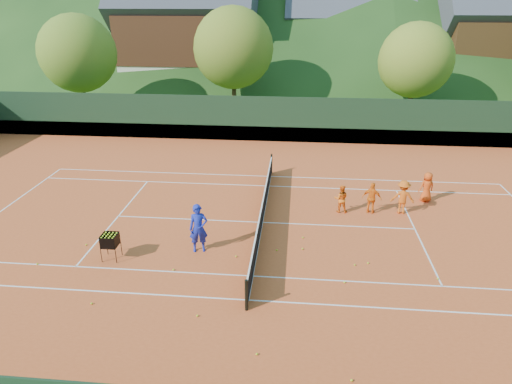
# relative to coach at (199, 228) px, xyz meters

# --- Properties ---
(ground) EXTENTS (400.00, 400.00, 0.00)m
(ground) POSITION_rel_coach_xyz_m (2.19, 2.57, -0.97)
(ground) COLOR #2E4D18
(ground) RESTS_ON ground
(clay_court) EXTENTS (40.00, 24.00, 0.02)m
(clay_court) POSITION_rel_coach_xyz_m (2.19, 2.57, -0.96)
(clay_court) COLOR #C44B1F
(clay_court) RESTS_ON ground
(coach) EXTENTS (0.79, 0.62, 1.91)m
(coach) POSITION_rel_coach_xyz_m (0.00, 0.00, 0.00)
(coach) COLOR #1826A1
(coach) RESTS_ON clay_court
(student_a) EXTENTS (0.64, 0.51, 1.28)m
(student_a) POSITION_rel_coach_xyz_m (5.60, 3.97, -0.31)
(student_a) COLOR orange
(student_a) RESTS_ON clay_court
(student_b) EXTENTS (0.91, 0.60, 1.44)m
(student_b) POSITION_rel_coach_xyz_m (6.95, 3.99, -0.23)
(student_b) COLOR orange
(student_b) RESTS_ON clay_court
(student_c) EXTENTS (0.80, 0.64, 1.44)m
(student_c) POSITION_rel_coach_xyz_m (9.70, 5.54, -0.23)
(student_c) COLOR #DF4A13
(student_c) RESTS_ON clay_court
(student_d) EXTENTS (1.05, 0.66, 1.55)m
(student_d) POSITION_rel_coach_xyz_m (8.30, 4.11, -0.18)
(student_d) COLOR #D85913
(student_d) RESTS_ON clay_court
(tennis_ball_0) EXTENTS (0.07, 0.07, 0.07)m
(tennis_ball_0) POSITION_rel_coach_xyz_m (2.70, -5.31, -0.92)
(tennis_ball_0) COLOR #B4D423
(tennis_ball_0) RESTS_ON clay_court
(tennis_ball_1) EXTENTS (0.07, 0.07, 0.07)m
(tennis_ball_1) POSITION_rel_coach_xyz_m (5.16, -6.00, -0.92)
(tennis_ball_1) COLOR #B4D423
(tennis_ball_1) RESTS_ON clay_court
(tennis_ball_3) EXTENTS (0.07, 0.07, 0.07)m
(tennis_ball_3) POSITION_rel_coach_xyz_m (2.94, 0.25, -0.92)
(tennis_ball_3) COLOR #B4D423
(tennis_ball_3) RESTS_ON clay_court
(tennis_ball_4) EXTENTS (0.07, 0.07, 0.07)m
(tennis_ball_4) POSITION_rel_coach_xyz_m (-3.84, 0.93, -0.92)
(tennis_ball_4) COLOR #B4D423
(tennis_ball_4) RESTS_ON clay_court
(tennis_ball_5) EXTENTS (0.07, 0.07, 0.07)m
(tennis_ball_5) POSITION_rel_coach_xyz_m (-5.65, -1.55, -0.92)
(tennis_ball_5) COLOR #B4D423
(tennis_ball_5) RESTS_ON clay_court
(tennis_ball_7) EXTENTS (0.07, 0.07, 0.07)m
(tennis_ball_7) POSITION_rel_coach_xyz_m (3.92, 0.44, -0.92)
(tennis_ball_7) COLOR #B4D423
(tennis_ball_7) RESTS_ON clay_court
(tennis_ball_8) EXTENTS (0.07, 0.07, 0.07)m
(tennis_ball_8) POSITION_rel_coach_xyz_m (1.45, -0.35, -0.92)
(tennis_ball_8) COLOR #B4D423
(tennis_ball_8) RESTS_ON clay_court
(tennis_ball_9) EXTENTS (0.07, 0.07, 0.07)m
(tennis_ball_9) POSITION_rel_coach_xyz_m (5.80, -0.53, -0.92)
(tennis_ball_9) COLOR #B4D423
(tennis_ball_9) RESTS_ON clay_court
(tennis_ball_10) EXTENTS (0.07, 0.07, 0.07)m
(tennis_ball_10) POSITION_rel_coach_xyz_m (0.74, -3.87, -0.92)
(tennis_ball_10) COLOR #B4D423
(tennis_ball_10) RESTS_ON clay_court
(tennis_ball_11) EXTENTS (0.07, 0.07, 0.07)m
(tennis_ball_11) POSITION_rel_coach_xyz_m (6.29, -0.36, -0.92)
(tennis_ball_11) COLOR #B4D423
(tennis_ball_11) RESTS_ON clay_court
(tennis_ball_12) EXTENTS (0.07, 0.07, 0.07)m
(tennis_ball_12) POSITION_rel_coach_xyz_m (-4.49, -0.05, -0.92)
(tennis_ball_12) COLOR #B4D423
(tennis_ball_12) RESTS_ON clay_court
(tennis_ball_13) EXTENTS (0.07, 0.07, 0.07)m
(tennis_ball_13) POSITION_rel_coach_xyz_m (3.93, 1.33, -0.92)
(tennis_ball_13) COLOR #B4D423
(tennis_ball_13) RESTS_ON clay_court
(tennis_ball_14) EXTENTS (0.07, 0.07, 0.07)m
(tennis_ball_14) POSITION_rel_coach_xyz_m (-0.64, -1.46, -0.92)
(tennis_ball_14) COLOR #B4D423
(tennis_ball_14) RESTS_ON clay_court
(tennis_ball_15) EXTENTS (0.07, 0.07, 0.07)m
(tennis_ball_15) POSITION_rel_coach_xyz_m (8.55, -1.15, -0.92)
(tennis_ball_15) COLOR #B4D423
(tennis_ball_15) RESTS_ON clay_court
(tennis_ball_16) EXTENTS (0.07, 0.07, 0.07)m
(tennis_ball_16) POSITION_rel_coach_xyz_m (5.34, -1.66, -0.92)
(tennis_ball_16) COLOR #B4D423
(tennis_ball_16) RESTS_ON clay_court
(tennis_ball_17) EXTENTS (0.07, 0.07, 0.07)m
(tennis_ball_17) POSITION_rel_coach_xyz_m (-2.71, -3.60, -0.92)
(tennis_ball_17) COLOR #B4D423
(tennis_ball_17) RESTS_ON clay_court
(court_lines) EXTENTS (23.83, 11.03, 0.00)m
(court_lines) POSITION_rel_coach_xyz_m (2.19, 2.57, -0.95)
(court_lines) COLOR white
(court_lines) RESTS_ON clay_court
(tennis_net) EXTENTS (0.10, 12.07, 1.10)m
(tennis_net) POSITION_rel_coach_xyz_m (2.19, 2.57, -0.45)
(tennis_net) COLOR black
(tennis_net) RESTS_ON clay_court
(perimeter_fence) EXTENTS (40.40, 24.24, 3.00)m
(perimeter_fence) POSITION_rel_coach_xyz_m (2.19, 2.57, 0.29)
(perimeter_fence) COLOR black
(perimeter_fence) RESTS_ON clay_court
(ball_hopper) EXTENTS (0.57, 0.57, 1.00)m
(ball_hopper) POSITION_rel_coach_xyz_m (-3.11, -0.88, -0.21)
(ball_hopper) COLOR black
(ball_hopper) RESTS_ON clay_court
(chalet_left) EXTENTS (13.80, 9.93, 12.92)m
(chalet_left) POSITION_rel_coach_xyz_m (-7.81, 32.57, 4.67)
(chalet_left) COLOR beige
(chalet_left) RESTS_ON ground
(chalet_mid) EXTENTS (12.65, 8.82, 11.45)m
(chalet_mid) POSITION_rel_coach_xyz_m (8.19, 36.57, 4.02)
(chalet_mid) COLOR beige
(chalet_mid) RESTS_ON ground
(chalet_right) EXTENTS (11.50, 8.82, 11.91)m
(chalet_right) POSITION_rel_coach_xyz_m (22.19, 32.57, 4.28)
(chalet_right) COLOR beige
(chalet_right) RESTS_ON ground
(tree_a) EXTENTS (6.00, 6.00, 7.88)m
(tree_a) POSITION_rel_coach_xyz_m (-13.81, 20.57, 3.90)
(tree_a) COLOR #432D1A
(tree_a) RESTS_ON ground
(tree_b) EXTENTS (6.40, 6.40, 8.40)m
(tree_b) POSITION_rel_coach_xyz_m (-1.81, 22.57, 4.22)
(tree_b) COLOR #3E2819
(tree_b) RESTS_ON ground
(tree_c) EXTENTS (5.60, 5.60, 7.35)m
(tree_c) POSITION_rel_coach_xyz_m (12.19, 21.57, 3.57)
(tree_c) COLOR #3C2618
(tree_c) RESTS_ON ground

